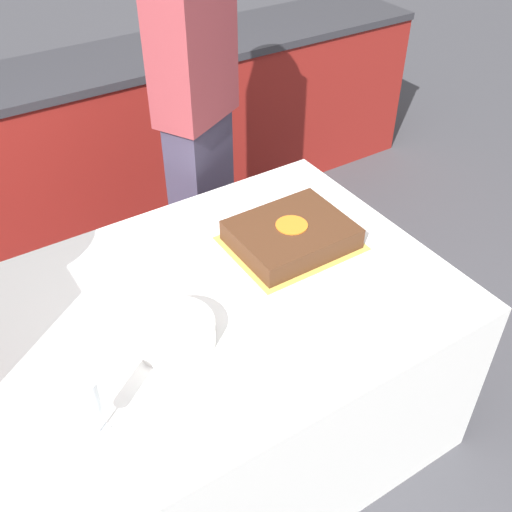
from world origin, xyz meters
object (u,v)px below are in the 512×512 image
Objects in this scene: cake at (291,235)px; plate_stack at (176,333)px; wine_glass at (91,400)px; person_cutting_cake at (198,131)px.

cake reaches higher than plate_stack.
wine_glass is (-0.87, -0.38, 0.09)m from cake.
person_cutting_cake reaches higher than plate_stack.
person_cutting_cake is (0.00, 0.68, 0.11)m from cake.
person_cutting_cake is (0.87, 1.06, 0.02)m from wine_glass.
cake is 0.59m from plate_stack.
person_cutting_cake reaches higher than cake.
plate_stack is (-0.56, -0.20, -0.00)m from cake.
person_cutting_cake reaches higher than wine_glass.
cake is at bearing 23.53° from wine_glass.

